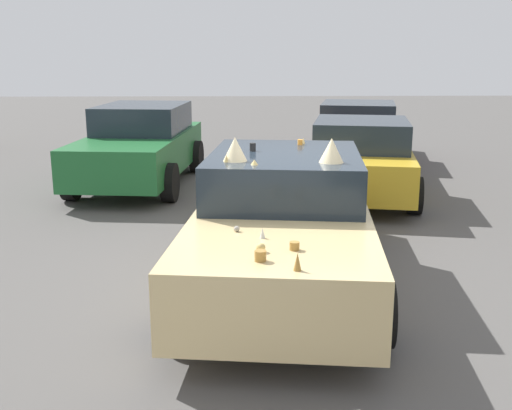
{
  "coord_description": "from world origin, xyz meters",
  "views": [
    {
      "loc": [
        -6.44,
        0.48,
        2.52
      ],
      "look_at": [
        0.0,
        0.3,
        0.9
      ],
      "focal_mm": 42.9,
      "sensor_mm": 36.0,
      "label": 1
    }
  ],
  "objects_px": {
    "art_car_decorated": "(284,220)",
    "parked_sedan_behind_right": "(140,145)",
    "parked_sedan_far_left": "(360,157)",
    "parked_sedan_near_left": "(358,131)"
  },
  "relations": [
    {
      "from": "art_car_decorated",
      "to": "parked_sedan_near_left",
      "type": "bearing_deg",
      "value": 170.15
    },
    {
      "from": "parked_sedan_near_left",
      "to": "parked_sedan_far_left",
      "type": "bearing_deg",
      "value": -178.03
    },
    {
      "from": "art_car_decorated",
      "to": "parked_sedan_near_left",
      "type": "relative_size",
      "value": 1.13
    },
    {
      "from": "parked_sedan_behind_right",
      "to": "parked_sedan_far_left",
      "type": "bearing_deg",
      "value": 81.36
    },
    {
      "from": "art_car_decorated",
      "to": "parked_sedan_far_left",
      "type": "relative_size",
      "value": 1.07
    },
    {
      "from": "parked_sedan_far_left",
      "to": "parked_sedan_near_left",
      "type": "bearing_deg",
      "value": 0.9
    },
    {
      "from": "art_car_decorated",
      "to": "parked_sedan_near_left",
      "type": "xyz_separation_m",
      "value": [
        7.85,
        -2.32,
        -0.0
      ]
    },
    {
      "from": "art_car_decorated",
      "to": "parked_sedan_behind_right",
      "type": "distance_m",
      "value": 5.84
    },
    {
      "from": "art_car_decorated",
      "to": "parked_sedan_behind_right",
      "type": "relative_size",
      "value": 1.07
    },
    {
      "from": "parked_sedan_near_left",
      "to": "parked_sedan_behind_right",
      "type": "height_order",
      "value": "parked_sedan_behind_right"
    }
  ]
}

